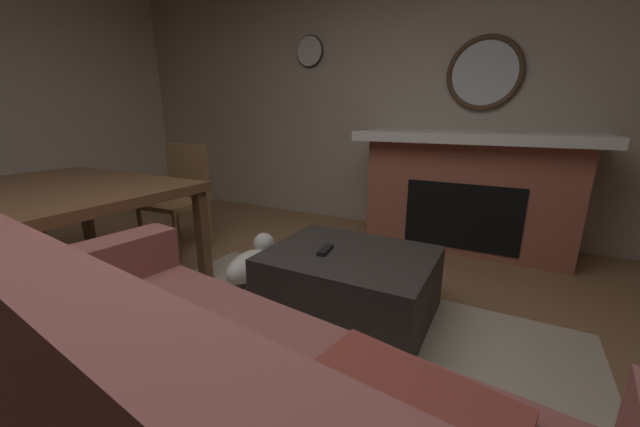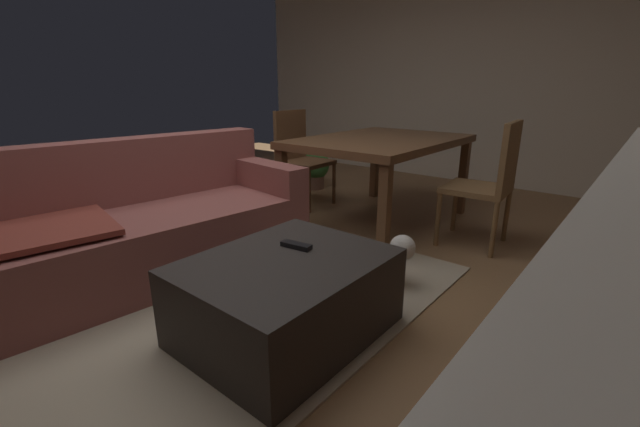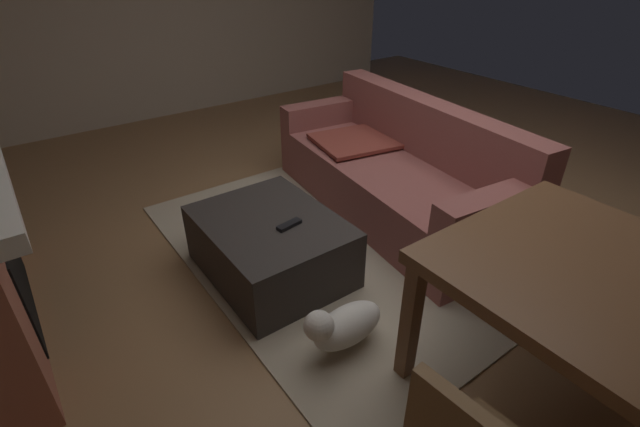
# 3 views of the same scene
# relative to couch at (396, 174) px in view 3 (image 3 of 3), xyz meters

# --- Properties ---
(floor) EXTENTS (8.88, 8.88, 0.00)m
(floor) POSITION_rel_couch_xyz_m (0.35, -0.35, -0.31)
(floor) COLOR olive
(area_rug) EXTENTS (2.60, 2.00, 0.01)m
(area_rug) POSITION_rel_couch_xyz_m (0.14, -0.63, -0.30)
(area_rug) COLOR tan
(area_rug) RESTS_ON ground
(couch) EXTENTS (2.22, 1.08, 0.84)m
(couch) POSITION_rel_couch_xyz_m (0.00, 0.00, 0.00)
(couch) COLOR #8C4C47
(couch) RESTS_ON ground
(ottoman_coffee_table) EXTENTS (0.94, 0.75, 0.40)m
(ottoman_coffee_table) POSITION_rel_couch_xyz_m (0.14, -1.21, -0.11)
(ottoman_coffee_table) COLOR #2D2826
(ottoman_coffee_table) RESTS_ON ground
(tv_remote) EXTENTS (0.07, 0.17, 0.02)m
(tv_remote) POSITION_rel_couch_xyz_m (0.27, -1.15, 0.11)
(tv_remote) COLOR black
(tv_remote) RESTS_ON ottoman_coffee_table
(small_dog) EXTENTS (0.21, 0.47, 0.29)m
(small_dog) POSITION_rel_couch_xyz_m (0.91, -1.24, -0.14)
(small_dog) COLOR silver
(small_dog) RESTS_ON ground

